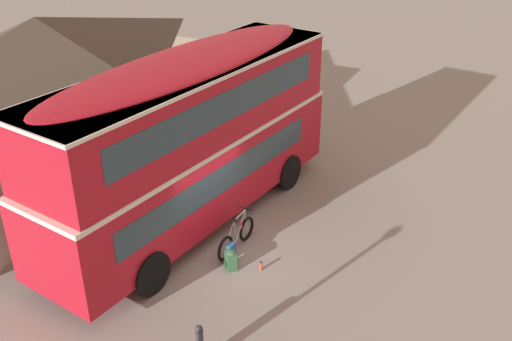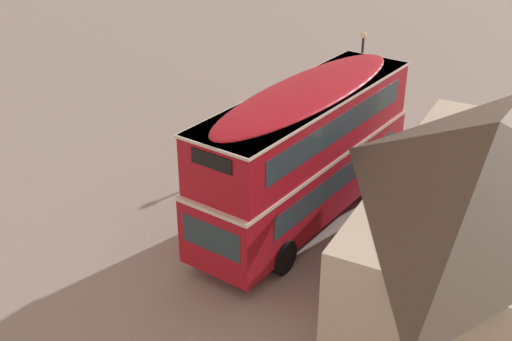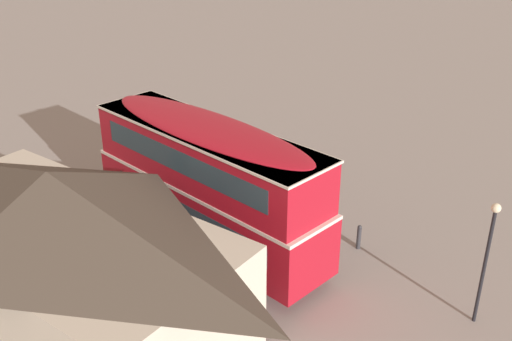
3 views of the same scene
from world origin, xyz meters
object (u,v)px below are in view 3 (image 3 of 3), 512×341
object	(u,v)px
double_decker_bus	(208,179)
street_lamp	(488,250)
touring_bicycle	(257,222)
backpack_on_ground	(276,227)
water_bottle_red_squeeze	(280,221)
kerb_bollard	(359,237)

from	to	relation	value
double_decker_bus	street_lamp	distance (m)	9.43
touring_bicycle	double_decker_bus	bearing A→B (deg)	66.96
double_decker_bus	touring_bicycle	size ratio (longest dim) A/B	5.83
double_decker_bus	street_lamp	bearing A→B (deg)	-168.32
touring_bicycle	backpack_on_ground	bearing A→B (deg)	-157.82
water_bottle_red_squeeze	street_lamp	world-z (taller)	street_lamp
water_bottle_red_squeeze	street_lamp	xyz separation A→B (m)	(-8.08, 0.85, 2.45)
kerb_bollard	touring_bicycle	bearing A→B (deg)	20.60
water_bottle_red_squeeze	street_lamp	distance (m)	8.49
street_lamp	water_bottle_red_squeeze	bearing A→B (deg)	-5.99
water_bottle_red_squeeze	kerb_bollard	bearing A→B (deg)	-172.95
street_lamp	kerb_bollard	xyz separation A→B (m)	(4.81, -1.25, -2.07)
backpack_on_ground	water_bottle_red_squeeze	xyz separation A→B (m)	(0.32, -0.68, -0.16)
backpack_on_ground	kerb_bollard	xyz separation A→B (m)	(-2.96, -1.09, 0.22)
backpack_on_ground	water_bottle_red_squeeze	world-z (taller)	backpack_on_ground
kerb_bollard	street_lamp	bearing A→B (deg)	165.38
double_decker_bus	street_lamp	world-z (taller)	double_decker_bus
double_decker_bus	backpack_on_ground	size ratio (longest dim) A/B	18.79
touring_bicycle	street_lamp	world-z (taller)	street_lamp
backpack_on_ground	street_lamp	world-z (taller)	street_lamp
double_decker_bus	touring_bicycle	distance (m)	2.99
backpack_on_ground	touring_bicycle	bearing A→B (deg)	22.18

